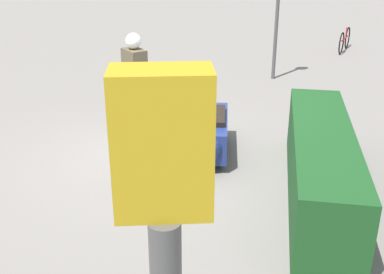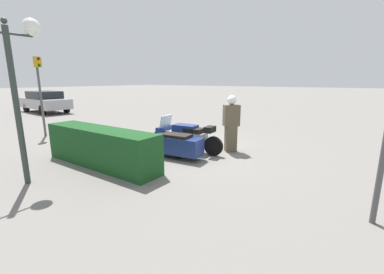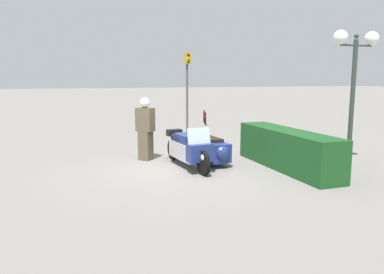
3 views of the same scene
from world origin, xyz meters
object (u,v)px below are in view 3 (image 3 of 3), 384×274
Objects in this scene: traffic_light_far at (187,82)px; bicycle_parked at (205,117)px; officer_rider at (145,127)px; police_motorcycle at (200,149)px; twin_lamp_post at (355,59)px; hedge_bush_curbside at (287,149)px.

traffic_light_far reaches higher than bicycle_parked.
officer_rider is at bearing -41.93° from traffic_light_far.
police_motorcycle is 0.73× the size of twin_lamp_post.
traffic_light_far is (-6.06, -0.72, 1.68)m from hedge_bush_curbside.
hedge_bush_curbside is 6.33m from traffic_light_far.
twin_lamp_post is (2.56, 5.01, 1.89)m from officer_rider.
hedge_bush_curbside is at bearing -78.25° from officer_rider.
hedge_bush_curbside is 1.14× the size of traffic_light_far.
bicycle_parked is (-7.54, 4.74, -0.63)m from officer_rider.
officer_rider is at bearing -140.00° from police_motorcycle.
twin_lamp_post is 2.19× the size of bicycle_parked.
bicycle_parked is at bearing 152.37° from police_motorcycle.
police_motorcycle is 0.78× the size of traffic_light_far.
bicycle_parked is (-10.10, -0.28, -2.52)m from twin_lamp_post.
traffic_light_far is (-6.38, -2.46, -0.66)m from twin_lamp_post.
officer_rider reaches higher than hedge_bush_curbside.
hedge_bush_curbside is at bearing 57.11° from police_motorcycle.
police_motorcycle is 1.43× the size of officer_rider.
traffic_light_far is 4.70m from bicycle_parked.
officer_rider is 0.55× the size of traffic_light_far.
twin_lamp_post reaches higher than traffic_light_far.
officer_rider is 0.51× the size of twin_lamp_post.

